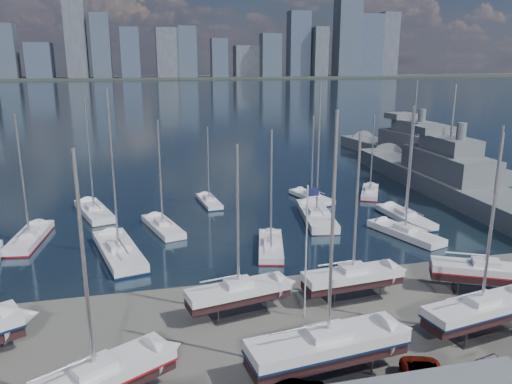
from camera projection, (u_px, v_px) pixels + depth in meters
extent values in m
plane|color=#605E59|center=(323.00, 329.00, 38.66)|extent=(1400.00, 1400.00, 0.00)
cube|color=#172636|center=(155.00, 93.00, 330.22)|extent=(1400.00, 600.00, 0.40)
cube|color=#2D332D|center=(145.00, 78.00, 574.41)|extent=(1400.00, 80.00, 2.20)
cube|color=#3D4756|center=(7.00, 51.00, 527.74)|extent=(19.55, 21.83, 55.97)
cube|color=#475166|center=(40.00, 60.00, 542.98)|extent=(26.03, 30.49, 37.14)
cube|color=#595E66|center=(76.00, 36.00, 534.69)|extent=(21.60, 16.58, 87.63)
cube|color=#3D4756|center=(101.00, 46.00, 544.35)|extent=(19.42, 28.42, 67.60)
cube|color=#475166|center=(130.00, 53.00, 555.95)|extent=(20.24, 23.80, 54.09)
cube|color=#595E66|center=(167.00, 53.00, 562.10)|extent=(24.62, 19.72, 54.00)
cube|color=#3D4756|center=(187.00, 52.00, 565.11)|extent=(20.75, 17.93, 55.97)
cube|color=#475166|center=(219.00, 58.00, 573.40)|extent=(18.36, 16.25, 43.03)
cube|color=#595E66|center=(246.00, 61.00, 600.27)|extent=(28.49, 22.03, 35.69)
cube|color=#3D4756|center=(271.00, 55.00, 587.59)|extent=(23.34, 17.87, 49.11)
cube|color=#475166|center=(299.00, 44.00, 607.00)|extent=(25.35, 19.79, 75.95)
cube|color=#595E66|center=(318.00, 52.00, 608.48)|extent=(17.00, 27.45, 57.67)
cube|color=#3D4756|center=(348.00, 31.00, 610.63)|extent=(29.28, 24.05, 106.04)
cube|color=#475166|center=(367.00, 45.00, 630.77)|extent=(30.82, 28.37, 74.41)
cube|color=#595E66|center=(388.00, 44.00, 638.84)|extent=(21.74, 17.03, 77.48)
cube|color=silver|center=(95.00, 376.00, 29.02)|extent=(9.75, 7.06, 0.77)
cube|color=maroon|center=(95.00, 381.00, 29.11)|extent=(9.85, 7.13, 0.15)
cube|color=silver|center=(94.00, 366.00, 28.86)|extent=(2.90, 2.59, 0.50)
cylinder|color=#B2B2B7|center=(84.00, 266.00, 27.26)|extent=(0.22, 0.22, 13.03)
cube|color=#2D2D33|center=(239.00, 313.00, 40.87)|extent=(5.03, 3.04, 0.16)
cube|color=black|center=(239.00, 297.00, 40.50)|extent=(8.77, 3.68, 0.68)
cube|color=silver|center=(239.00, 289.00, 40.32)|extent=(8.84, 4.03, 0.68)
cube|color=silver|center=(238.00, 283.00, 40.17)|extent=(2.38, 1.83, 0.50)
cylinder|color=#B2B2B7|center=(238.00, 217.00, 38.77)|extent=(0.22, 0.22, 11.53)
cube|color=#2D2D33|center=(326.00, 374.00, 32.97)|extent=(6.19, 3.40, 0.16)
cube|color=black|center=(327.00, 353.00, 32.58)|extent=(10.96, 3.84, 0.86)
cube|color=silver|center=(328.00, 341.00, 32.36)|extent=(11.02, 4.28, 0.86)
cube|color=#0C1C3D|center=(328.00, 347.00, 32.46)|extent=(11.13, 4.33, 0.17)
cube|color=silver|center=(328.00, 332.00, 32.19)|extent=(2.88, 2.11, 0.50)
cylinder|color=#B2B2B7|center=(332.00, 229.00, 30.41)|extent=(0.22, 0.22, 14.49)
cube|color=#2D2D33|center=(352.00, 297.00, 43.63)|extent=(5.06, 2.67, 0.16)
cube|color=black|center=(352.00, 282.00, 43.25)|extent=(9.02, 2.92, 0.71)
cube|color=silver|center=(353.00, 274.00, 43.07)|extent=(9.05, 3.29, 0.71)
cube|color=silver|center=(353.00, 268.00, 42.92)|extent=(2.34, 1.69, 0.50)
cylinder|color=#B2B2B7|center=(357.00, 204.00, 41.46)|extent=(0.22, 0.22, 11.96)
cube|color=#2D2D33|center=(478.00, 333.00, 37.83)|extent=(5.50, 3.22, 0.16)
cube|color=black|center=(480.00, 316.00, 37.45)|extent=(9.65, 3.82, 0.75)
cube|color=silver|center=(481.00, 307.00, 37.26)|extent=(9.71, 4.21, 0.75)
cube|color=#0C1C3D|center=(481.00, 311.00, 37.35)|extent=(9.81, 4.25, 0.15)
cube|color=silver|center=(482.00, 299.00, 37.10)|extent=(2.59, 1.96, 0.50)
cylinder|color=#B2B2B7|center=(492.00, 221.00, 35.55)|extent=(0.22, 0.22, 12.69)
cube|color=#2D2D33|center=(482.00, 292.00, 44.68)|extent=(5.52, 4.34, 0.16)
cube|color=black|center=(484.00, 276.00, 44.31)|extent=(9.11, 6.09, 0.73)
cube|color=silver|center=(485.00, 269.00, 44.12)|extent=(9.29, 6.44, 0.73)
cube|color=maroon|center=(485.00, 272.00, 44.21)|extent=(9.38, 6.50, 0.15)
cube|color=silver|center=(486.00, 262.00, 43.96)|extent=(2.73, 2.40, 0.50)
cylinder|color=#B2B2B7|center=(494.00, 198.00, 42.46)|extent=(0.22, 0.22, 12.32)
cube|color=black|center=(30.00, 244.00, 57.34)|extent=(3.58, 10.36, 0.81)
cube|color=silver|center=(30.00, 237.00, 57.13)|extent=(4.00, 10.41, 0.81)
cube|color=maroon|center=(30.00, 240.00, 57.23)|extent=(4.04, 10.51, 0.16)
cube|color=silver|center=(29.00, 232.00, 56.97)|extent=(1.99, 2.72, 0.50)
cylinder|color=#B2B2B7|center=(22.00, 176.00, 55.29)|extent=(0.22, 0.22, 13.70)
cube|color=black|center=(95.00, 217.00, 67.25)|extent=(5.63, 11.05, 0.86)
cube|color=silver|center=(94.00, 211.00, 67.03)|extent=(6.06, 11.18, 0.86)
cube|color=silver|center=(94.00, 206.00, 66.85)|extent=(2.52, 3.11, 0.50)
cylinder|color=#B2B2B7|center=(89.00, 155.00, 65.07)|extent=(0.22, 0.22, 14.54)
cube|color=black|center=(120.00, 259.00, 53.04)|extent=(5.60, 12.56, 0.98)
cube|color=silver|center=(119.00, 251.00, 52.79)|extent=(6.10, 12.67, 0.98)
cube|color=#0C1C3D|center=(119.00, 255.00, 52.90)|extent=(6.16, 12.80, 0.20)
cube|color=silver|center=(118.00, 244.00, 52.60)|extent=(2.69, 3.44, 0.50)
cylinder|color=#B2B2B7|center=(113.00, 170.00, 50.56)|extent=(0.22, 0.22, 16.49)
cube|color=black|center=(163.00, 232.00, 61.22)|extent=(4.62, 9.63, 0.75)
cube|color=silver|center=(163.00, 226.00, 61.03)|extent=(5.00, 9.73, 0.75)
cube|color=silver|center=(163.00, 221.00, 60.87)|extent=(2.14, 2.67, 0.50)
cylinder|color=#B2B2B7|center=(160.00, 173.00, 59.33)|extent=(0.22, 0.22, 12.65)
cube|color=black|center=(209.00, 205.00, 72.34)|extent=(2.64, 7.93, 0.62)
cube|color=silver|center=(209.00, 201.00, 72.18)|extent=(2.96, 7.96, 0.62)
cube|color=#0C1C3D|center=(209.00, 203.00, 72.25)|extent=(2.99, 8.04, 0.12)
cube|color=silver|center=(209.00, 198.00, 72.04)|extent=(1.50, 2.07, 0.50)
cylinder|color=#B2B2B7|center=(208.00, 164.00, 70.76)|extent=(0.22, 0.22, 10.51)
cube|color=black|center=(271.00, 252.00, 54.82)|extent=(4.38, 9.45, 0.74)
cube|color=silver|center=(271.00, 246.00, 54.63)|extent=(4.75, 9.54, 0.74)
cube|color=maroon|center=(271.00, 249.00, 54.72)|extent=(4.80, 9.64, 0.15)
cube|color=silver|center=(271.00, 241.00, 54.47)|extent=(2.06, 2.61, 0.50)
cylinder|color=#B2B2B7|center=(271.00, 188.00, 52.96)|extent=(0.22, 0.22, 12.41)
cube|color=black|center=(316.00, 223.00, 65.13)|extent=(4.92, 12.67, 0.99)
cube|color=silver|center=(316.00, 215.00, 64.88)|extent=(5.43, 12.75, 0.99)
cube|color=silver|center=(317.00, 210.00, 64.69)|extent=(2.55, 3.39, 0.50)
cylinder|color=#B2B2B7|center=(319.00, 148.00, 62.63)|extent=(0.22, 0.22, 16.68)
cube|color=black|center=(311.00, 201.00, 74.59)|extent=(4.28, 8.94, 0.70)
cube|color=silver|center=(311.00, 197.00, 74.41)|extent=(4.64, 9.04, 0.70)
cube|color=#0C1C3D|center=(311.00, 199.00, 74.49)|extent=(4.68, 9.13, 0.14)
cube|color=silver|center=(311.00, 193.00, 74.26)|extent=(1.98, 2.48, 0.50)
cylinder|color=#B2B2B7|center=(313.00, 156.00, 72.83)|extent=(0.22, 0.22, 11.75)
cube|color=black|center=(405.00, 239.00, 58.97)|extent=(5.26, 10.16, 0.79)
cube|color=silver|center=(405.00, 232.00, 58.77)|extent=(5.66, 10.29, 0.79)
cube|color=silver|center=(405.00, 227.00, 58.61)|extent=(2.34, 2.87, 0.50)
cylinder|color=#B2B2B7|center=(410.00, 174.00, 56.97)|extent=(0.22, 0.22, 13.39)
cube|color=black|center=(404.00, 223.00, 64.90)|extent=(2.94, 10.37, 0.82)
cube|color=silver|center=(405.00, 217.00, 64.69)|extent=(3.37, 10.39, 0.82)
cube|color=#0C1C3D|center=(405.00, 219.00, 64.79)|extent=(3.40, 10.49, 0.16)
cube|color=silver|center=(405.00, 212.00, 64.52)|extent=(1.85, 2.65, 0.50)
cylinder|color=#B2B2B7|center=(409.00, 161.00, 62.82)|extent=(0.22, 0.22, 13.86)
cube|color=black|center=(370.00, 196.00, 77.41)|extent=(5.81, 8.53, 0.69)
cube|color=silver|center=(370.00, 192.00, 77.24)|extent=(6.12, 8.70, 0.69)
cube|color=maroon|center=(370.00, 194.00, 77.32)|extent=(6.19, 8.78, 0.14)
cube|color=silver|center=(370.00, 188.00, 77.09)|extent=(2.27, 2.57, 0.50)
cylinder|color=#B2B2B7|center=(372.00, 153.00, 75.68)|extent=(0.22, 0.22, 11.57)
cube|color=#585C61|center=(446.00, 189.00, 78.59)|extent=(10.18, 51.47, 4.61)
cube|color=#585C61|center=(448.00, 164.00, 77.54)|extent=(7.25, 18.16, 3.60)
cube|color=#585C61|center=(450.00, 145.00, 76.78)|extent=(5.31, 10.42, 2.40)
cube|color=#585C61|center=(433.00, 129.00, 81.20)|extent=(5.93, 5.34, 1.20)
cylinder|color=#B2B2B7|center=(453.00, 111.00, 75.45)|extent=(0.30, 0.30, 8.00)
cube|color=#585C61|center=(411.00, 160.00, 102.11)|extent=(12.16, 46.30, 4.12)
cube|color=#585C61|center=(413.00, 141.00, 101.13)|extent=(7.53, 16.56, 3.60)
cube|color=#585C61|center=(414.00, 127.00, 100.37)|extent=(5.34, 9.57, 2.40)
cube|color=#585C61|center=(401.00, 116.00, 104.10)|extent=(5.59, 5.10, 1.20)
cylinder|color=#B2B2B7|center=(416.00, 100.00, 99.04)|extent=(0.30, 0.30, 8.00)
cylinder|color=white|center=(306.00, 254.00, 39.01)|extent=(0.12, 0.12, 11.03)
cube|color=#141A41|center=(313.00, 192.00, 37.85)|extent=(0.92, 0.05, 0.64)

